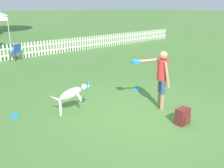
# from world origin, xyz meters

# --- Properties ---
(ground_plane) EXTENTS (240.00, 240.00, 0.00)m
(ground_plane) POSITION_xyz_m (0.00, 0.00, 0.00)
(ground_plane) COLOR #4C7A38
(handler_person) EXTENTS (0.74, 0.98, 1.56)m
(handler_person) POSITION_xyz_m (0.65, -0.03, 0.97)
(handler_person) COLOR tan
(handler_person) RESTS_ON ground_plane
(leaping_dog) EXTENTS (0.96, 0.69, 0.85)m
(leaping_dog) POSITION_xyz_m (-1.31, 1.21, 0.53)
(leaping_dog) COLOR beige
(leaping_dog) RESTS_ON ground_plane
(frisbee_near_handler) EXTENTS (0.24, 0.24, 0.02)m
(frisbee_near_handler) POSITION_xyz_m (-2.52, 2.02, 0.01)
(frisbee_near_handler) COLOR #1E8CD8
(frisbee_near_handler) RESTS_ON ground_plane
(frisbee_near_dog) EXTENTS (0.24, 0.24, 0.02)m
(frisbee_near_dog) POSITION_xyz_m (1.29, 1.39, 0.01)
(frisbee_near_dog) COLOR #1E8CD8
(frisbee_near_dog) RESTS_ON ground_plane
(backpack_on_grass) EXTENTS (0.33, 0.26, 0.39)m
(backpack_on_grass) POSITION_xyz_m (0.30, -1.02, 0.19)
(backpack_on_grass) COLOR maroon
(backpack_on_grass) RESTS_ON ground_plane
(picket_fence) EXTENTS (25.65, 0.04, 0.80)m
(picket_fence) POSITION_xyz_m (-0.00, 8.92, 0.40)
(picket_fence) COLOR silver
(picket_fence) RESTS_ON ground_plane
(folding_chair_center) EXTENTS (0.59, 0.60, 0.85)m
(folding_chair_center) POSITION_xyz_m (0.10, 8.50, 0.51)
(folding_chair_center) COLOR #333338
(folding_chair_center) RESTS_ON ground_plane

